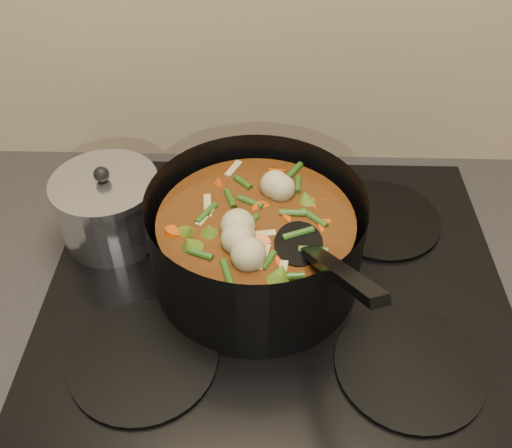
{
  "coord_description": "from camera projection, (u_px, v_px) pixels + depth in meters",
  "views": [
    {
      "loc": [
        -0.01,
        1.41,
        1.52
      ],
      "look_at": [
        -0.03,
        1.94,
        1.03
      ],
      "focal_mm": 40.0,
      "sensor_mm": 36.0,
      "label": 1
    }
  ],
  "objects": [
    {
      "name": "stockpot",
      "position": [
        256.0,
        242.0,
        0.75
      ],
      "size": [
        0.31,
        0.37,
        0.21
      ],
      "rotation": [
        0.0,
        0.0,
        0.13
      ],
      "color": "black",
      "rests_on": "stovetop"
    },
    {
      "name": "stovetop",
      "position": [
        276.0,
        286.0,
        0.79
      ],
      "size": [
        0.62,
        0.54,
        0.03
      ],
      "color": "black",
      "rests_on": "counter"
    },
    {
      "name": "counter",
      "position": [
        270.0,
        443.0,
        1.11
      ],
      "size": [
        2.64,
        0.64,
        0.91
      ],
      "color": "brown",
      "rests_on": "ground"
    },
    {
      "name": "saucepan",
      "position": [
        109.0,
        208.0,
        0.82
      ],
      "size": [
        0.15,
        0.15,
        0.12
      ],
      "rotation": [
        0.0,
        0.0,
        0.31
      ],
      "color": "silver",
      "rests_on": "stovetop"
    }
  ]
}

